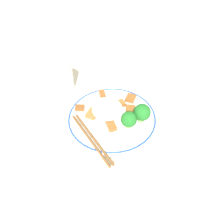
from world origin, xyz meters
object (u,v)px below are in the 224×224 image
at_px(plate, 112,118).
at_px(broccoli_back_center, 142,113).
at_px(chopsticks, 91,139).
at_px(drinking_glass, 63,77).
at_px(broccoli_back_left, 129,119).

relative_size(plate, broccoli_back_center, 4.37).
relative_size(broccoli_back_center, chopsticks, 0.30).
xyz_separation_m(plate, chopsticks, (-0.09, -0.04, 0.01)).
relative_size(broccoli_back_center, drinking_glass, 0.61).
relative_size(broccoli_back_left, broccoli_back_center, 0.86).
bearing_deg(drinking_glass, chopsticks, -96.42).
bearing_deg(chopsticks, broccoli_back_center, -5.90).
relative_size(chopsticks, drinking_glass, 2.03).
xyz_separation_m(plate, drinking_glass, (-0.06, 0.22, 0.04)).
xyz_separation_m(broccoli_back_left, broccoli_back_center, (0.04, -0.00, 0.01)).
bearing_deg(drinking_glass, broccoli_back_center, -65.32).
distance_m(broccoli_back_center, chopsticks, 0.16).
xyz_separation_m(broccoli_back_center, chopsticks, (-0.16, 0.02, -0.03)).
height_order(plate, broccoli_back_center, broccoli_back_center).
relative_size(broccoli_back_left, drinking_glass, 0.52).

